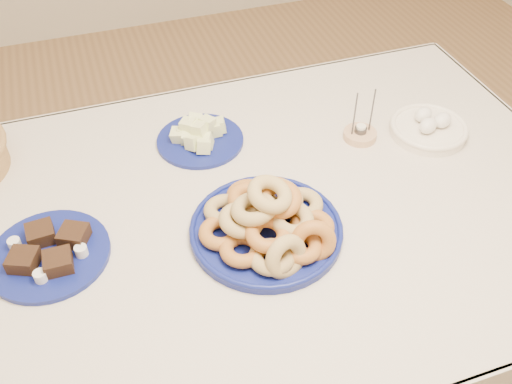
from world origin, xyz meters
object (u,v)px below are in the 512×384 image
dining_table (250,239)px  egg_bowl (429,128)px  melon_plate (200,136)px  candle_holder (360,134)px  brownie_plate (49,252)px  donut_platter (268,223)px

dining_table → egg_bowl: egg_bowl is taller
dining_table → melon_plate: size_ratio=5.93×
candle_holder → brownie_plate: bearing=-169.0°
donut_platter → melon_plate: bearing=99.0°
candle_holder → egg_bowl: size_ratio=0.55×
donut_platter → candle_holder: bearing=35.6°
melon_plate → dining_table: bearing=-80.8°
melon_plate → brownie_plate: bearing=-145.6°
dining_table → brownie_plate: size_ratio=5.30×
donut_platter → brownie_plate: donut_platter is taller
egg_bowl → dining_table: bearing=-168.1°
melon_plate → egg_bowl: 0.63m
candle_holder → melon_plate: bearing=163.8°
melon_plate → candle_holder: candle_holder is taller
melon_plate → candle_holder: bearing=-16.2°
brownie_plate → candle_holder: bearing=11.0°
dining_table → donut_platter: (0.01, -0.09, 0.14)m
donut_platter → melon_plate: size_ratio=1.38×
egg_bowl → donut_platter: bearing=-158.8°
donut_platter → candle_holder: donut_platter is taller
brownie_plate → candle_holder: candle_holder is taller
donut_platter → brownie_plate: (-0.47, 0.09, -0.02)m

